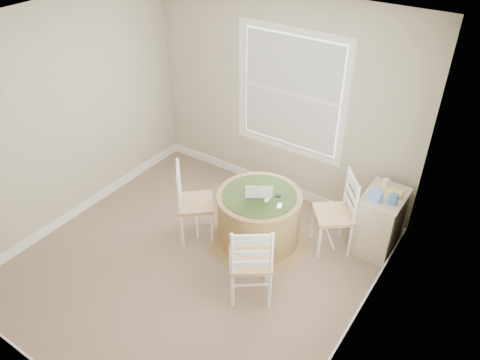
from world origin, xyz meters
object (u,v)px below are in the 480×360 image
Objects in this scene: chair_near at (250,260)px; chair_left at (196,203)px; laptop at (259,193)px; round_table at (259,217)px; chair_right at (333,214)px; corner_chest at (380,222)px.

chair_left is at bearing -58.58° from chair_near.
laptop is at bearing -99.03° from chair_near.
chair_left is at bearing -175.50° from round_table.
chair_right is 2.43× the size of laptop.
round_table is at bearing -107.17° from chair_left.
round_table is at bearing -149.93° from corner_chest.
chair_right is 1.25× the size of corner_chest.
round_table is 0.75m from chair_left.
round_table is at bearing 130.60° from laptop.
chair_left is 0.76m from laptop.
laptop is (-0.37, 0.73, 0.23)m from chair_near.
chair_left is 1.12m from chair_near.
corner_chest is (1.19, 0.67, -0.33)m from laptop.
laptop is (-0.74, -0.39, 0.23)m from chair_right.
chair_left is at bearing -152.21° from corner_chest.
chair_near reaches higher than round_table.
laptop reaches higher than corner_chest.
laptop is at bearing -150.43° from corner_chest.
chair_right is at bearing 9.82° from round_table.
corner_chest is at bearing 10.97° from round_table.
corner_chest is at bearing 176.00° from laptop.
chair_left is 1.00× the size of chair_near.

